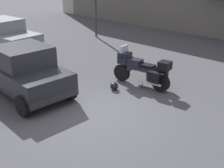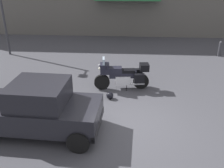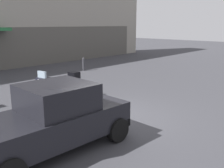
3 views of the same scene
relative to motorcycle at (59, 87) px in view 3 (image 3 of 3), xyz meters
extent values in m
plane|color=#38383D|center=(0.17, -2.69, -0.62)|extent=(80.00, 80.00, 0.00)
cylinder|color=black|center=(-0.85, -0.09, -0.30)|extent=(0.65, 0.21, 0.64)
cylinder|color=black|center=(0.76, 0.09, -0.30)|extent=(0.65, 0.21, 0.64)
cylinder|color=#B7B7BC|center=(-0.83, -0.09, 0.13)|extent=(0.33, 0.11, 0.68)
cube|color=#B7B7BC|center=(-0.01, 0.00, -0.20)|extent=(0.64, 0.46, 0.36)
cube|color=black|center=(-0.01, 0.00, 0.04)|extent=(1.12, 0.40, 0.28)
cube|color=black|center=(-0.30, -0.03, 0.22)|extent=(0.55, 0.40, 0.24)
cube|color=black|center=(0.19, 0.02, 0.18)|extent=(0.59, 0.36, 0.12)
cube|color=black|center=(-0.73, -0.08, 0.30)|extent=(0.41, 0.48, 0.40)
cube|color=#8C9EAD|center=(-0.77, -0.08, 0.60)|extent=(0.12, 0.41, 0.28)
sphere|color=#EAEACC|center=(-0.91, -0.10, 0.30)|extent=(0.14, 0.14, 0.14)
cylinder|color=black|center=(-0.65, -0.07, 0.40)|extent=(0.11, 0.62, 0.04)
cylinder|color=#B7B7BC|center=(0.61, -0.13, -0.32)|extent=(0.56, 0.15, 0.09)
cube|color=black|center=(0.67, -0.21, -0.04)|extent=(0.42, 0.24, 0.36)
cube|color=black|center=(0.61, 0.35, -0.04)|extent=(0.42, 0.24, 0.36)
cube|color=black|center=(0.86, 0.10, 0.33)|extent=(0.40, 0.44, 0.28)
cylinder|color=black|center=(0.16, -0.16, -0.47)|extent=(0.04, 0.13, 0.29)
sphere|color=black|center=(-0.46, -0.92, -0.48)|extent=(0.28, 0.28, 0.28)
cube|color=black|center=(-2.49, -3.17, 0.04)|extent=(3.87, 1.81, 0.68)
cube|color=black|center=(-2.34, -3.17, 0.70)|extent=(1.67, 1.58, 0.64)
cube|color=#8C9EAD|center=(-3.09, -3.14, 0.70)|extent=(0.12, 1.40, 0.54)
cube|color=#8C9EAD|center=(-1.59, -3.21, 0.70)|extent=(0.12, 1.40, 0.51)
cube|color=black|center=(-0.64, -3.25, -0.20)|extent=(0.19, 1.64, 0.20)
cylinder|color=black|center=(-1.07, -4.01, -0.30)|extent=(0.65, 0.25, 0.64)
cylinder|color=black|center=(-1.00, -2.45, -0.30)|extent=(0.65, 0.25, 0.64)
cylinder|color=#333338|center=(5.36, 4.62, -0.23)|extent=(0.16, 0.16, 0.78)
sphere|color=#333338|center=(5.36, 4.62, 0.16)|extent=(0.16, 0.16, 0.16)
camera|label=1|loc=(5.60, -7.38, 3.32)|focal=44.86mm
camera|label=2|loc=(0.21, -9.38, 3.98)|focal=39.96mm
camera|label=3|loc=(-5.85, -8.18, 2.42)|focal=41.51mm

